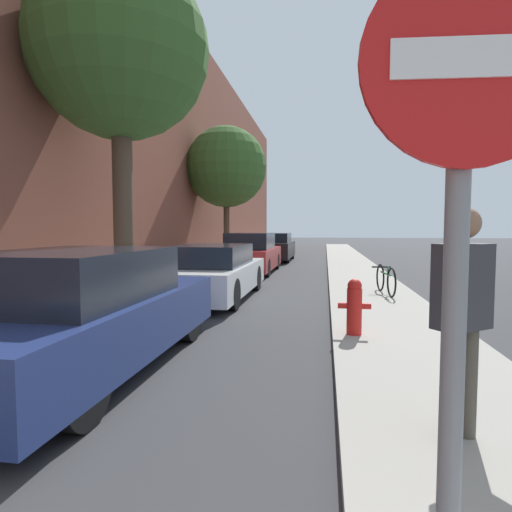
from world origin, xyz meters
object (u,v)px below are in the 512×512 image
object	(u,v)px
parked_car_red	(251,254)
fire_hydrant	(354,306)
parked_car_navy	(80,313)
bicycle	(386,279)
parked_car_white	(213,273)
street_tree_near	(120,51)
parked_car_black	(274,247)
street_tree_far	(226,167)
traffic_sign_post	(462,171)
pedestrian	(462,309)

from	to	relation	value
parked_car_red	fire_hydrant	distance (m)	9.73
parked_car_navy	bicycle	bearing A→B (deg)	53.53
parked_car_white	street_tree_near	distance (m)	5.01
parked_car_navy	parked_car_black	world-z (taller)	parked_car_black
parked_car_black	street_tree_far	size ratio (longest dim) A/B	0.78
bicycle	parked_car_white	bearing A→B (deg)	-179.50
street_tree_near	fire_hydrant	size ratio (longest dim) A/B	8.64
bicycle	street_tree_near	bearing A→B (deg)	-168.64
street_tree_far	parked_car_black	bearing A→B (deg)	61.92
bicycle	traffic_sign_post	bearing A→B (deg)	-103.74
parked_car_white	traffic_sign_post	world-z (taller)	traffic_sign_post
bicycle	parked_car_navy	bearing A→B (deg)	-133.64
parked_car_white	parked_car_red	bearing A→B (deg)	91.21
parked_car_navy	street_tree_far	distance (m)	14.14
street_tree_far	traffic_sign_post	world-z (taller)	street_tree_far
traffic_sign_post	parked_car_black	bearing A→B (deg)	93.82
parked_car_black	fire_hydrant	xyz separation A→B (m)	(2.99, -15.04, -0.15)
street_tree_near	street_tree_far	size ratio (longest dim) A/B	1.17
fire_hydrant	pedestrian	world-z (taller)	pedestrian
parked_car_red	pedestrian	world-z (taller)	pedestrian
fire_hydrant	parked_car_red	bearing A→B (deg)	108.63
fire_hydrant	street_tree_far	bearing A→B (deg)	111.46
parked_car_red	street_tree_near	xyz separation A→B (m)	(-1.43, -7.15, 4.50)
street_tree_far	traffic_sign_post	bearing A→B (deg)	-74.49
parked_car_navy	street_tree_near	xyz separation A→B (m)	(-1.35, 3.77, 4.52)
parked_car_black	street_tree_near	distance (m)	13.82
street_tree_near	fire_hydrant	bearing A→B (deg)	-24.49
parked_car_white	parked_car_black	bearing A→B (deg)	90.02
parked_car_black	street_tree_far	distance (m)	5.06
parked_car_navy	street_tree_far	bearing A→B (deg)	96.23
parked_car_white	fire_hydrant	xyz separation A→B (m)	(2.98, -3.38, -0.08)
traffic_sign_post	street_tree_far	bearing A→B (deg)	100.88
parked_car_navy	pedestrian	world-z (taller)	pedestrian
street_tree_far	fire_hydrant	size ratio (longest dim) A/B	7.39
fire_hydrant	parked_car_navy	bearing A→B (deg)	-151.81
fire_hydrant	traffic_sign_post	bearing A→B (deg)	-90.47
parked_car_navy	bicycle	world-z (taller)	parked_car_navy
parked_car_navy	traffic_sign_post	distance (m)	4.56
parked_car_red	street_tree_far	xyz separation A→B (m)	(-1.56, 2.67, 3.58)
parked_car_black	bicycle	bearing A→B (deg)	-70.44
parked_car_white	street_tree_near	xyz separation A→B (m)	(-1.55, -1.31, 4.58)
traffic_sign_post	parked_car_white	bearing A→B (deg)	105.15
parked_car_navy	parked_car_black	distance (m)	16.75
parked_car_white	pedestrian	bearing A→B (deg)	-60.91
fire_hydrant	bicycle	bearing A→B (deg)	76.15
parked_car_red	traffic_sign_post	bearing A→B (deg)	-77.66
street_tree_near	pedestrian	bearing A→B (deg)	-44.69
parked_car_white	street_tree_far	distance (m)	9.41
parked_car_black	fire_hydrant	bearing A→B (deg)	-78.76
traffic_sign_post	fire_hydrant	bearing A→B (deg)	84.90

